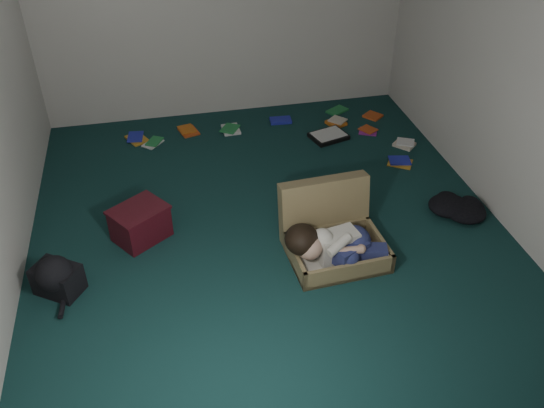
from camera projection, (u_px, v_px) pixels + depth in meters
name	position (u px, v px, depth m)	size (l,w,h in m)	color
floor	(268.00, 227.00, 4.99)	(4.50, 4.50, 0.00)	#123534
wall_front	(378.00, 308.00, 2.45)	(4.50, 4.50, 0.00)	silver
wall_right	(513.00, 65.00, 4.57)	(4.50, 4.50, 0.00)	silver
suitcase	(332.00, 233.00, 4.66)	(0.79, 0.77, 0.55)	olive
person	(334.00, 244.00, 4.47)	(0.82, 0.39, 0.34)	silver
maroon_bin	(140.00, 223.00, 4.78)	(0.55, 0.53, 0.30)	#420D16
backpack	(58.00, 278.00, 4.29)	(0.42, 0.33, 0.25)	black
clothing_pile	(458.00, 206.00, 5.12)	(0.41, 0.34, 0.13)	black
paper_tray	(329.00, 136.00, 6.22)	(0.44, 0.37, 0.05)	black
book_scatter	(292.00, 132.00, 6.33)	(2.97, 1.44, 0.02)	gold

